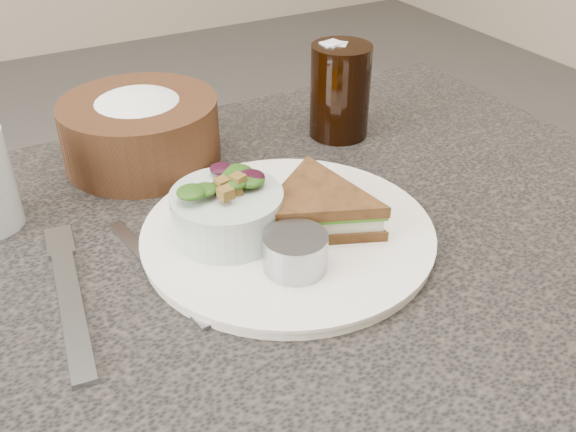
# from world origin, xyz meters

# --- Properties ---
(dinner_plate) EXTENTS (0.31, 0.31, 0.01)m
(dinner_plate) POSITION_xyz_m (0.03, -0.01, 0.76)
(dinner_plate) COLOR white
(dinner_plate) RESTS_ON dining_table
(sandwich) EXTENTS (0.21, 0.21, 0.04)m
(sandwich) POSITION_xyz_m (0.06, -0.02, 0.78)
(sandwich) COLOR brown
(sandwich) RESTS_ON dinner_plate
(salad_bowl) EXTENTS (0.15, 0.15, 0.07)m
(salad_bowl) POSITION_xyz_m (-0.03, 0.01, 0.80)
(salad_bowl) COLOR #ADBCB4
(salad_bowl) RESTS_ON dinner_plate
(dressing_ramekin) EXTENTS (0.07, 0.07, 0.04)m
(dressing_ramekin) POSITION_xyz_m (0.00, -0.07, 0.78)
(dressing_ramekin) COLOR #93969E
(dressing_ramekin) RESTS_ON dinner_plate
(orange_wedge) EXTENTS (0.10, 0.10, 0.03)m
(orange_wedge) POSITION_xyz_m (0.03, 0.04, 0.78)
(orange_wedge) COLOR orange
(orange_wedge) RESTS_ON dinner_plate
(fork) EXTENTS (0.05, 0.21, 0.01)m
(fork) POSITION_xyz_m (-0.20, -0.00, 0.75)
(fork) COLOR #989BA1
(fork) RESTS_ON dining_table
(knife) EXTENTS (0.04, 0.20, 0.00)m
(knife) POSITION_xyz_m (-0.11, 0.01, 0.75)
(knife) COLOR #A2A6B1
(knife) RESTS_ON dining_table
(bread_basket) EXTENTS (0.26, 0.26, 0.11)m
(bread_basket) POSITION_xyz_m (-0.05, 0.24, 0.81)
(bread_basket) COLOR #4A2C18
(bread_basket) RESTS_ON dining_table
(cola_glass) EXTENTS (0.10, 0.10, 0.14)m
(cola_glass) POSITION_xyz_m (0.21, 0.18, 0.82)
(cola_glass) COLOR black
(cola_glass) RESTS_ON dining_table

